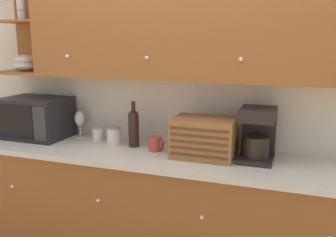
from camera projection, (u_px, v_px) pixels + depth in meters
wall_back at (179, 90)px, 2.80m from camera, size 5.26×0.06×2.60m
counter_unit at (164, 213)px, 2.68m from camera, size 2.88×0.61×0.90m
backsplash_panel at (177, 110)px, 2.80m from camera, size 2.86×0.01×0.50m
upper_cabinets at (194, 16)px, 2.45m from camera, size 2.86×0.36×0.84m
microwave at (36, 118)px, 2.98m from camera, size 0.50×0.37×0.32m
wine_glass at (80, 119)px, 2.98m from camera, size 0.08×0.08×0.21m
mug_blue_second at (98, 134)px, 2.91m from camera, size 0.09×0.08×0.09m
storage_canister at (114, 136)px, 2.77m from camera, size 0.11×0.11×0.13m
wine_bottle at (134, 126)px, 2.72m from camera, size 0.08×0.08×0.33m
mug at (156, 144)px, 2.63m from camera, size 0.10×0.09×0.10m
bread_box at (204, 138)px, 2.47m from camera, size 0.41×0.28×0.27m
coffee_maker at (257, 133)px, 2.42m from camera, size 0.22×0.27×0.34m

